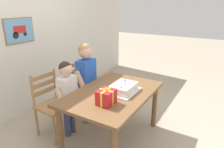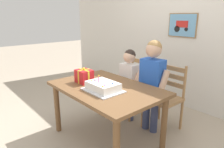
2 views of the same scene
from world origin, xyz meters
The scene contains 9 objects.
ground_plane centered at (0.00, 0.00, 0.00)m, with size 20.00×20.00×0.00m, color tan.
back_wall centered at (0.00, 1.73, 1.30)m, with size 6.40×0.11×2.60m.
dining_table centered at (0.00, 0.00, 0.63)m, with size 1.36×0.91×0.72m.
birthday_cake centered at (0.08, -0.11, 0.77)m, with size 0.44×0.34×0.19m.
gift_box_red_large centered at (-0.32, -0.10, 0.81)m, with size 0.21×0.18×0.20m.
chair_left centered at (-0.30, 0.80, 0.47)m, with size 0.45×0.45×0.92m.
chair_right centered at (0.31, 0.81, 0.47)m, with size 0.43×0.43×0.92m.
child_older centered at (0.22, 0.60, 0.77)m, with size 0.47×0.27×1.26m.
child_younger centered at (-0.20, 0.60, 0.66)m, with size 0.40×0.23×1.09m.
Camera 2 is at (1.80, -1.47, 1.55)m, focal length 32.54 mm.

